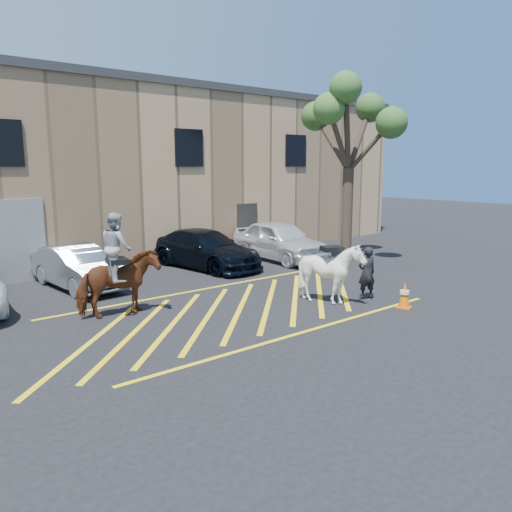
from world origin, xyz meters
TOP-DOWN VIEW (x-y plane):
  - ground at (0.00, 0.00)m, footprint 90.00×90.00m
  - car_silver_sedan at (-2.55, 4.94)m, footprint 1.79×4.24m
  - car_blue_suv at (2.47, 5.09)m, footprint 2.69×5.21m
  - car_white_suv at (5.76, 4.49)m, footprint 2.16×4.87m
  - handler at (3.56, -1.79)m, footprint 0.66×0.54m
  - warehouse at (-0.01, 11.99)m, footprint 32.42×10.20m
  - hatching_zone at (-0.00, -0.30)m, footprint 12.60×5.12m
  - mounted_bay at (-2.83, 1.18)m, footprint 2.15×1.16m
  - saddled_white at (2.38, -1.47)m, footprint 1.96×2.05m
  - traffic_cone at (3.61, -3.07)m, footprint 0.49×0.49m
  - tree at (7.55, 2.43)m, footprint 3.99×4.37m

SIDE VIEW (x-z plane):
  - ground at x=0.00m, z-range 0.00..0.00m
  - hatching_zone at x=0.00m, z-range 0.00..0.01m
  - traffic_cone at x=3.61m, z-range 0.00..0.73m
  - car_silver_sedan at x=-2.55m, z-range 0.00..1.36m
  - car_blue_suv at x=2.47m, z-range 0.00..1.44m
  - handler at x=3.56m, z-range 0.00..1.55m
  - car_white_suv at x=5.76m, z-range 0.00..1.63m
  - saddled_white at x=2.38m, z-range 0.01..1.78m
  - mounted_bay at x=-2.83m, z-range -0.26..2.46m
  - warehouse at x=-0.01m, z-range 0.00..7.30m
  - tree at x=7.55m, z-range 2.04..9.35m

